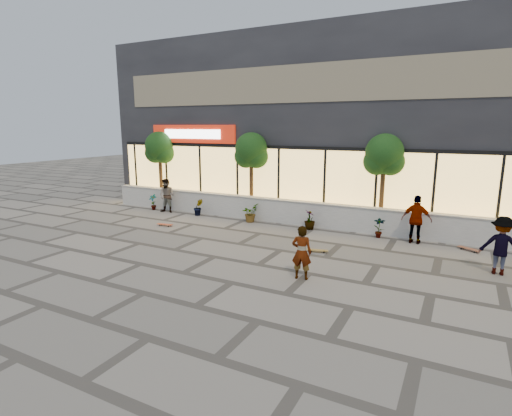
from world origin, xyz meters
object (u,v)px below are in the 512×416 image
at_px(skater_right_far, 501,246).
at_px(tree_mideast, 384,157).
at_px(skateboard_right_near, 469,249).
at_px(skateboard_center, 318,250).
at_px(tree_west, 160,149).
at_px(skater_left, 167,196).
at_px(skater_right_near, 417,220).
at_px(skater_center, 302,253).
at_px(tree_midwest, 251,153).
at_px(skateboard_left, 165,224).

bearing_deg(skater_right_far, tree_mideast, -38.38).
bearing_deg(skateboard_right_near, skateboard_center, -120.29).
relative_size(tree_west, skater_left, 2.34).
xyz_separation_m(tree_mideast, skater_right_near, (1.51, -1.40, -2.10)).
bearing_deg(skater_right_far, skater_center, 34.45).
distance_m(tree_midwest, skater_left, 4.71).
height_order(skater_center, skater_right_far, skater_right_far).
height_order(skater_left, skateboard_right_near, skater_left).
height_order(tree_midwest, skateboard_left, tree_midwest).
distance_m(tree_midwest, tree_mideast, 6.00).
bearing_deg(tree_west, tree_midwest, 0.00).
relative_size(skateboard_center, skateboard_right_near, 0.97).
bearing_deg(tree_mideast, skater_center, -98.05).
bearing_deg(skateboard_right_near, tree_mideast, -174.08).
bearing_deg(skateboard_left, tree_midwest, 49.56).
xyz_separation_m(skater_right_near, skateboard_right_near, (1.75, -0.10, -0.81)).
bearing_deg(skateboard_right_near, skater_center, -99.17).
bearing_deg(skateboard_right_near, tree_midwest, -158.60).
height_order(skateboard_center, skateboard_left, skateboard_left).
xyz_separation_m(tree_west, skater_right_near, (13.01, -1.40, -2.10)).
height_order(tree_midwest, skater_left, tree_midwest).
bearing_deg(skateboard_right_near, tree_west, -155.21).
height_order(tree_midwest, skateboard_right_near, tree_midwest).
distance_m(skater_right_far, skateboard_right_near, 2.31).
distance_m(tree_midwest, skateboard_left, 5.16).
distance_m(tree_mideast, skateboard_center, 5.15).
bearing_deg(skater_right_near, skateboard_left, 14.69).
height_order(tree_west, skater_center, tree_west).
xyz_separation_m(tree_west, skateboard_left, (3.22, -3.60, -2.91)).
bearing_deg(skater_center, skater_right_far, -158.54).
bearing_deg(tree_west, skateboard_left, -48.18).
xyz_separation_m(tree_midwest, skater_right_near, (7.51, -1.40, -2.10)).
height_order(skater_right_far, skateboard_center, skater_right_far).
xyz_separation_m(tree_west, skateboard_right_near, (14.77, -1.50, -2.91)).
xyz_separation_m(tree_midwest, skater_right_far, (10.00, -3.55, -2.14)).
bearing_deg(skater_left, skater_center, -39.13).
relative_size(skater_left, skateboard_right_near, 2.23).
xyz_separation_m(skateboard_center, skateboard_left, (-6.98, 0.44, 0.00)).
xyz_separation_m(tree_mideast, skater_left, (-9.96, -1.40, -2.15)).
relative_size(tree_west, skater_right_near, 2.21).
bearing_deg(skater_center, skateboard_left, -31.54).
distance_m(tree_west, skateboard_right_near, 15.12).
bearing_deg(tree_west, skater_center, -31.72).
bearing_deg(tree_mideast, tree_midwest, 180.00).
distance_m(skateboard_center, skateboard_right_near, 5.22).
relative_size(tree_mideast, skater_center, 2.56).
distance_m(skater_left, skateboard_left, 2.87).
distance_m(skateboard_center, skateboard_left, 7.00).
bearing_deg(skater_center, skater_left, -39.42).
relative_size(tree_mideast, skateboard_left, 5.34).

